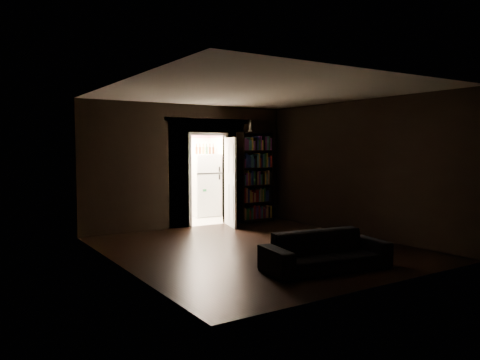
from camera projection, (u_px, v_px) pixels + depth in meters
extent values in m
plane|color=black|center=(258.00, 249.00, 8.44)|extent=(5.50, 5.50, 0.00)
cube|color=black|center=(137.00, 167.00, 10.03)|extent=(2.55, 0.10, 2.80)
cube|color=black|center=(250.00, 164.00, 11.62)|extent=(1.55, 0.10, 2.80)
cube|color=black|center=(207.00, 120.00, 10.89)|extent=(0.90, 0.10, 0.70)
cube|color=black|center=(121.00, 176.00, 6.99)|extent=(0.02, 5.50, 2.80)
cube|color=black|center=(357.00, 168.00, 9.69)|extent=(0.02, 5.50, 2.80)
cube|color=black|center=(380.00, 180.00, 6.03)|extent=(5.00, 0.02, 2.80)
cube|color=beige|center=(258.00, 92.00, 8.24)|extent=(5.00, 5.50, 0.02)
cube|color=white|center=(208.00, 181.00, 10.93)|extent=(1.04, 0.06, 2.17)
cube|color=#B0AA9A|center=(191.00, 222.00, 11.77)|extent=(2.20, 1.80, 0.10)
cube|color=beige|center=(176.00, 171.00, 12.40)|extent=(2.20, 0.10, 2.40)
cube|color=beige|center=(151.00, 174.00, 11.12)|extent=(0.10, 1.60, 2.40)
cube|color=beige|center=(227.00, 171.00, 12.25)|extent=(0.10, 1.60, 2.40)
cube|color=beige|center=(190.00, 122.00, 11.60)|extent=(2.20, 1.80, 0.10)
cube|color=#C4697D|center=(177.00, 132.00, 12.28)|extent=(2.00, 0.04, 0.26)
imported|color=black|center=(326.00, 245.00, 6.97)|extent=(2.02, 1.10, 0.74)
cube|color=black|center=(255.00, 177.00, 11.47)|extent=(0.95, 0.58, 2.20)
cube|color=silver|center=(203.00, 185.00, 12.42)|extent=(0.92, 0.88, 1.65)
cube|color=white|center=(231.00, 182.00, 10.77)|extent=(0.28, 0.83, 2.05)
cube|color=white|center=(250.00, 126.00, 11.31)|extent=(0.13, 0.13, 0.30)
cube|color=black|center=(205.00, 149.00, 12.31)|extent=(0.67, 0.16, 0.27)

